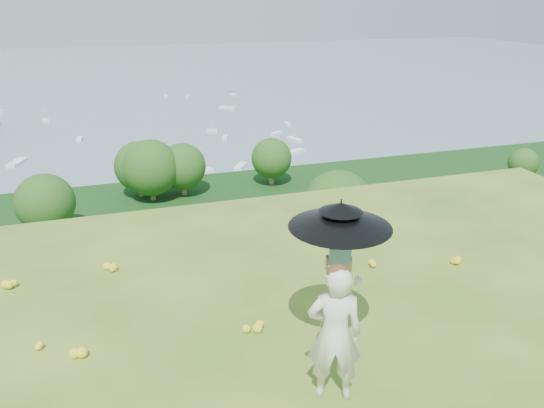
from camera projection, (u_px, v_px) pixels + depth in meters
name	position (u px, v px, depth m)	size (l,w,h in m)	color
forest_slope	(168.00, 399.00, 46.44)	(140.00, 56.00, 22.00)	#0E3410
shoreline_tier	(138.00, 265.00, 84.44)	(170.00, 28.00, 8.00)	gray
bay_water	(107.00, 90.00, 229.89)	(700.00, 700.00, 0.00)	slate
slope_trees	(155.00, 256.00, 41.32)	(110.00, 50.00, 6.00)	#194B16
harbor_town	(134.00, 227.00, 82.06)	(110.00, 22.00, 5.00)	silver
moored_boats	(70.00, 133.00, 156.22)	(140.00, 140.00, 0.70)	white
painter	(334.00, 334.00, 5.32)	(0.56, 0.37, 1.53)	silver
field_easel	(336.00, 305.00, 5.89)	(0.55, 0.55, 1.45)	#92603D
sun_umbrella	(340.00, 234.00, 5.61)	(1.10, 1.10, 0.79)	black
painter_cap	(338.00, 270.00, 5.05)	(0.21, 0.25, 0.10)	#C96E76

